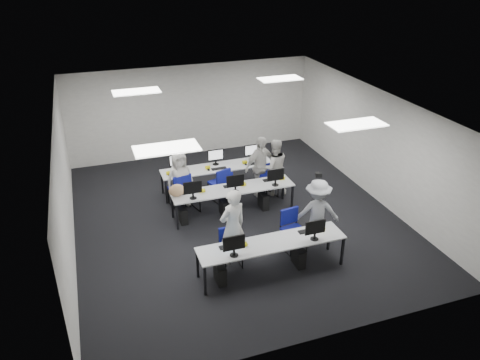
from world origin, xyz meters
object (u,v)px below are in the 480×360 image
object	(u,v)px
chair_1	(293,238)
student_1	(274,167)
chair_3	(230,195)
photographer	(317,212)
student_0	(233,227)
chair_4	(268,187)
student_2	(180,179)
desk_front	(272,244)
chair_5	(179,195)
chair_6	(220,189)
chair_0	(231,254)
chair_7	(264,182)
student_3	(260,167)
desk_mid	(233,190)
chair_2	(188,201)

from	to	relation	value
chair_1	student_1	world-z (taller)	student_1
chair_3	photographer	xyz separation A→B (m)	(1.34, -2.43, 0.55)
student_0	chair_4	bearing A→B (deg)	-144.41
student_1	student_2	distance (m)	2.63
desk_front	chair_5	world-z (taller)	chair_5
desk_front	chair_6	bearing A→B (deg)	91.85
chair_0	chair_4	world-z (taller)	chair_4
chair_4	photographer	world-z (taller)	photographer
chair_3	student_0	world-z (taller)	student_0
chair_7	student_1	distance (m)	0.58
chair_3	student_0	distance (m)	2.72
chair_0	student_3	world-z (taller)	student_3
chair_7	student_2	bearing A→B (deg)	-172.80
chair_3	chair_1	bearing A→B (deg)	-87.67
chair_1	chair_6	distance (m)	3.00
chair_5	chair_6	xyz separation A→B (m)	(1.13, -0.02, 0.00)
chair_7	chair_4	bearing A→B (deg)	-84.57
desk_mid	student_2	size ratio (longest dim) A/B	2.05
chair_2	chair_4	bearing A→B (deg)	-14.15
photographer	desk_front	bearing A→B (deg)	44.05
chair_3	chair_6	size ratio (longest dim) A/B	0.86
chair_6	chair_7	world-z (taller)	chair_6
chair_1	student_3	size ratio (longest dim) A/B	0.56
desk_front	chair_0	distance (m)	0.99
chair_6	student_1	xyz separation A→B (m)	(1.54, -0.17, 0.51)
chair_7	desk_front	bearing A→B (deg)	-101.74
chair_0	photographer	distance (m)	2.25
chair_1	student_2	size ratio (longest dim) A/B	0.63
chair_7	student_1	xyz separation A→B (m)	(0.21, -0.17, 0.51)
student_2	student_3	bearing A→B (deg)	-16.29
chair_3	chair_5	xyz separation A→B (m)	(-1.32, 0.35, 0.04)
chair_1	student_0	distance (m)	1.57
desk_front	chair_0	world-z (taller)	chair_0
chair_3	chair_4	bearing A→B (deg)	-9.99
chair_3	student_0	xyz separation A→B (m)	(-0.75, -2.54, 0.63)
student_0	chair_0	bearing A→B (deg)	32.27
desk_mid	chair_1	world-z (taller)	chair_1
chair_1	chair_3	bearing A→B (deg)	96.78
desk_mid	chair_5	world-z (taller)	chair_5
student_1	student_2	bearing A→B (deg)	2.10
chair_2	chair_5	bearing A→B (deg)	97.63
chair_2	chair_6	bearing A→B (deg)	3.47
chair_1	chair_2	world-z (taller)	chair_1
chair_6	student_2	bearing A→B (deg)	160.74
chair_7	student_2	world-z (taller)	student_2
desk_front	chair_6	size ratio (longest dim) A/B	3.31
student_3	chair_3	bearing A→B (deg)	174.18
desk_front	desk_mid	world-z (taller)	same
chair_6	student_0	bearing A→B (deg)	-119.09
desk_mid	student_1	size ratio (longest dim) A/B	1.96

